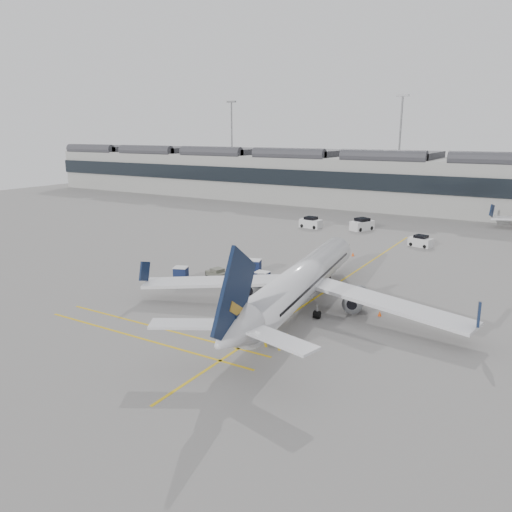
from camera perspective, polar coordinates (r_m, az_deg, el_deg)
The scene contains 18 objects.
ground at distance 53.05m, azimuth -5.16°, elevation -4.33°, with size 220.00×220.00×0.00m, color gray.
terminal at distance 116.77m, azimuth 16.35°, elevation 8.29°, with size 200.00×20.45×12.40m.
light_masts at distance 130.36m, azimuth 17.55°, elevation 12.43°, with size 113.00×0.60×25.45m.
apron_markings at distance 56.76m, azimuth 9.12°, elevation -3.21°, with size 0.25×60.00×0.01m, color gold.
airliner_main at distance 47.67m, azimuth 5.07°, elevation -2.99°, with size 31.85×35.01×9.34m.
belt_loader at distance 56.87m, azimuth 6.84°, elevation -2.55°, with size 4.52×2.84×1.80m.
baggage_cart_a at distance 55.51m, azimuth 5.46°, elevation -2.31°, with size 2.19×1.91×2.05m.
baggage_cart_b at distance 59.87m, azimuth -0.22°, elevation -1.18°, with size 2.03×1.84×1.78m.
baggage_cart_c at distance 55.21m, azimuth 0.71°, elevation -2.57°, with size 1.57×1.30×1.65m.
baggage_cart_d at distance 57.56m, azimuth -8.58°, elevation -2.00°, with size 1.99×1.83×1.71m.
ramp_agent_a at distance 56.12m, azimuth 4.99°, elevation -2.29°, with size 0.69×0.45×1.89m, color #F95B0D.
ramp_agent_b at distance 51.93m, azimuth 3.08°, elevation -3.80°, with size 0.76×0.59×1.55m, color #E14C0B.
pushback_tug at distance 57.42m, azimuth -4.43°, elevation -2.20°, with size 2.95×2.27×1.46m.
safety_cone_nose at distance 69.96m, azimuth 11.02°, elevation 0.21°, with size 0.38×0.38×0.53m, color #F24C0A.
safety_cone_engine at distance 48.00m, azimuth 13.96°, elevation -6.39°, with size 0.36×0.36×0.50m, color #F24C0A.
service_van_left at distance 89.59m, azimuth 6.28°, elevation 3.79°, with size 4.04×2.35×1.98m.
service_van_mid at distance 88.81m, azimuth 12.02°, elevation 3.52°, with size 3.60×4.62×2.13m.
service_van_right at distance 78.27m, azimuth 18.30°, elevation 1.60°, with size 3.71×2.56×1.73m.
Camera 1 is at (30.06, -40.42, 16.63)m, focal length 35.00 mm.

